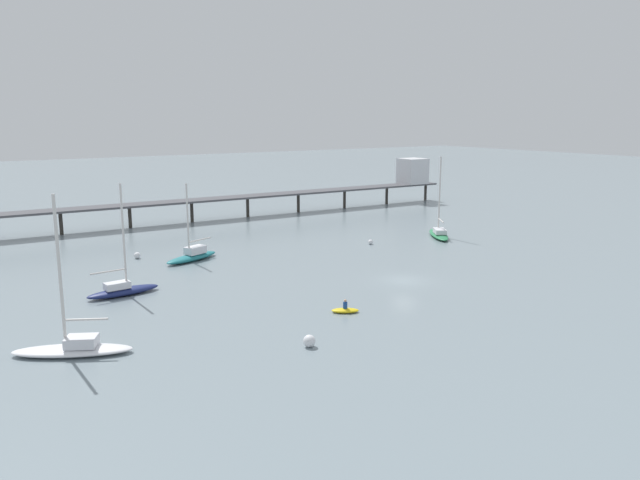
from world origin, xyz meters
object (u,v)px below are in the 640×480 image
(sailboat_navy, at_px, (122,288))
(mooring_buoy_outer, at_px, (309,341))
(mooring_buoy_near, at_px, (137,255))
(pier, at_px, (316,185))
(mooring_buoy_far, at_px, (371,242))
(sailboat_teal, at_px, (192,255))
(sailboat_white, at_px, (74,346))
(dinghy_yellow, at_px, (345,310))
(sailboat_green, at_px, (439,232))

(sailboat_navy, bearing_deg, mooring_buoy_outer, -69.85)
(mooring_buoy_near, bearing_deg, sailboat_navy, -112.01)
(pier, height_order, mooring_buoy_far, pier)
(sailboat_teal, distance_m, mooring_buoy_near, 6.56)
(sailboat_teal, height_order, sailboat_navy, sailboat_navy)
(mooring_buoy_near, relative_size, mooring_buoy_outer, 0.83)
(mooring_buoy_near, bearing_deg, sailboat_teal, -41.29)
(pier, height_order, sailboat_navy, sailboat_navy)
(sailboat_white, bearing_deg, mooring_buoy_far, 24.54)
(sailboat_white, height_order, sailboat_teal, sailboat_white)
(sailboat_navy, relative_size, mooring_buoy_near, 13.78)
(dinghy_yellow, distance_m, mooring_buoy_far, 27.95)
(sailboat_green, relative_size, mooring_buoy_outer, 12.05)
(sailboat_navy, distance_m, sailboat_green, 43.69)
(pier, bearing_deg, mooring_buoy_far, -109.24)
(dinghy_yellow, bearing_deg, pier, 59.59)
(dinghy_yellow, relative_size, mooring_buoy_outer, 2.78)
(sailboat_green, distance_m, dinghy_yellow, 35.38)
(mooring_buoy_near, bearing_deg, pier, 27.72)
(pier, bearing_deg, mooring_buoy_near, -152.28)
(dinghy_yellow, bearing_deg, sailboat_navy, 132.86)
(dinghy_yellow, height_order, mooring_buoy_outer, dinghy_yellow)
(sailboat_green, distance_m, mooring_buoy_near, 38.98)
(mooring_buoy_far, bearing_deg, sailboat_teal, 169.89)
(mooring_buoy_far, bearing_deg, pier, 70.76)
(pier, relative_size, mooring_buoy_outer, 97.33)
(mooring_buoy_far, bearing_deg, dinghy_yellow, -132.10)
(sailboat_teal, height_order, dinghy_yellow, sailboat_teal)
(sailboat_navy, xyz_separation_m, dinghy_yellow, (14.01, -15.10, -0.45))
(sailboat_navy, height_order, sailboat_green, sailboat_green)
(mooring_buoy_outer, bearing_deg, pier, 56.70)
(mooring_buoy_far, bearing_deg, mooring_buoy_near, 163.01)
(sailboat_white, xyz_separation_m, mooring_buoy_far, (39.59, 18.07, -0.31))
(sailboat_white, bearing_deg, sailboat_green, 18.62)
(sailboat_white, xyz_separation_m, sailboat_teal, (17.39, 22.03, 0.03))
(mooring_buoy_near, xyz_separation_m, mooring_buoy_far, (27.12, -8.29, -0.07))
(pier, bearing_deg, sailboat_teal, -143.40)
(sailboat_navy, relative_size, sailboat_green, 0.95)
(sailboat_white, bearing_deg, dinghy_yellow, -7.28)
(sailboat_green, relative_size, mooring_buoy_near, 14.47)
(sailboat_white, bearing_deg, mooring_buoy_near, 64.69)
(sailboat_green, bearing_deg, mooring_buoy_outer, -145.75)
(mooring_buoy_near, height_order, mooring_buoy_outer, mooring_buoy_outer)
(sailboat_white, xyz_separation_m, mooring_buoy_near, (12.47, 26.36, -0.24))
(pier, bearing_deg, sailboat_white, -137.14)
(sailboat_green, xyz_separation_m, mooring_buoy_far, (-10.70, 1.13, -0.32))
(sailboat_teal, bearing_deg, sailboat_green, -8.79)
(dinghy_yellow, xyz_separation_m, mooring_buoy_outer, (-6.65, -4.97, 0.22))
(pier, xyz_separation_m, mooring_buoy_near, (-36.76, -19.32, -3.96))
(pier, relative_size, dinghy_yellow, 35.07)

